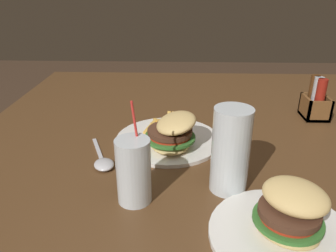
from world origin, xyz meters
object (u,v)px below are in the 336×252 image
Objects in this scene: juice_glass at (134,173)px; spoon at (104,163)px; meal_plate_far at (288,222)px; condiment_caddy at (316,102)px; meal_plate_near at (170,135)px; beer_glass at (230,152)px.

spoon is (-0.13, -0.09, -0.06)m from juice_glass.
condiment_caddy is (-0.56, 0.25, 0.02)m from meal_plate_far.
meal_plate_near is at bearing 102.42° from spoon.
meal_plate_near is 1.09× the size of meal_plate_far.
condiment_caddy is at bearing 130.63° from juice_glass.
meal_plate_far is (0.23, 0.37, 0.03)m from spoon.
beer_glass is 1.37× the size of condiment_caddy.
meal_plate_near is at bearing -147.87° from meal_plate_far.
meal_plate_far is 0.61m from condiment_caddy.
beer_glass is 0.20m from juice_glass.
spoon is at bearing -105.68° from beer_glass.
meal_plate_far is (0.34, 0.21, 0.00)m from meal_plate_near.
spoon is at bearing -55.39° from meal_plate_near.
beer_glass is 0.31m from spoon.
condiment_caddy is (-0.46, 0.53, -0.01)m from juice_glass.
beer_glass is 1.01× the size of spoon.
spoon is (0.11, -0.16, -0.03)m from meal_plate_near.
juice_glass is at bearing 13.69° from spoon.
beer_glass is at bearing -39.27° from condiment_caddy.
meal_plate_far is at bearing 36.21° from spoon.
meal_plate_near is 0.51m from condiment_caddy.
juice_glass is 0.17m from spoon.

